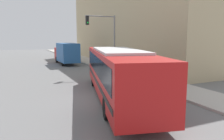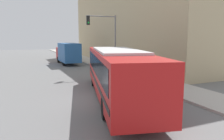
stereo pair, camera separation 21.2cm
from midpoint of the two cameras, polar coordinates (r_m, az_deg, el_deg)
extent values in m
plane|color=slate|center=(13.57, -3.00, -7.64)|extent=(120.00, 120.00, 0.00)
cube|color=#B7B2A8|center=(34.13, -5.26, 2.27)|extent=(3.20, 70.00, 0.14)
cube|color=tan|center=(33.07, 4.03, 12.11)|extent=(6.00, 32.10, 11.69)
cube|color=red|center=(13.37, 1.67, -0.42)|extent=(5.55, 12.40, 2.48)
cube|color=black|center=(13.31, 1.68, 1.48)|extent=(5.35, 11.47, 1.06)
cube|color=black|center=(13.47, 1.66, -2.71)|extent=(5.47, 11.94, 0.24)
cube|color=silver|center=(13.23, 1.70, 5.11)|extent=(3.98, 7.06, 0.16)
cylinder|color=black|center=(17.43, 3.08, -2.19)|extent=(0.54, 1.11, 1.07)
cylinder|color=black|center=(17.11, -4.47, -2.41)|extent=(0.54, 1.11, 1.07)
cylinder|color=black|center=(10.79, 11.08, -9.11)|extent=(0.54, 1.11, 1.07)
cylinder|color=black|center=(10.26, -1.25, -9.89)|extent=(0.54, 1.11, 1.07)
cube|color=#265999|center=(30.79, -10.95, 4.54)|extent=(2.23, 5.00, 2.52)
cube|color=#B21919|center=(34.21, -12.22, 4.26)|extent=(2.11, 1.95, 1.78)
cylinder|color=black|center=(33.77, -13.66, 2.65)|extent=(0.25, 0.90, 0.90)
cylinder|color=black|center=(29.79, -12.29, 1.94)|extent=(0.25, 0.90, 0.90)
cylinder|color=#999999|center=(18.38, 8.57, -1.96)|extent=(0.25, 0.25, 0.64)
sphere|color=#999999|center=(18.32, 8.60, -0.75)|extent=(0.24, 0.24, 0.24)
cylinder|color=#999999|center=(18.26, 8.81, -1.93)|extent=(0.11, 0.15, 0.11)
cylinder|color=slate|center=(23.48, 1.13, 6.88)|extent=(0.16, 0.16, 5.91)
cylinder|color=slate|center=(22.94, -2.59, 13.85)|extent=(3.20, 0.11, 0.11)
cube|color=black|center=(22.44, -6.01, 12.78)|extent=(0.30, 0.24, 0.90)
sphere|color=#19D83F|center=(22.29, -5.88, 12.23)|extent=(0.18, 0.18, 0.18)
cylinder|color=slate|center=(22.78, 1.75, 0.62)|extent=(0.06, 0.06, 1.00)
cylinder|color=#4C4C51|center=(22.71, 1.75, 2.14)|extent=(0.14, 0.14, 0.22)
camera|label=1|loc=(0.11, -89.63, 0.06)|focal=35.00mm
camera|label=2|loc=(0.11, 90.37, -0.06)|focal=35.00mm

